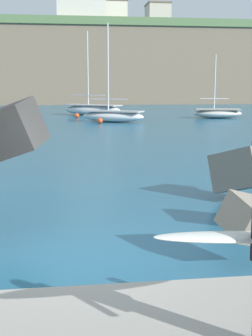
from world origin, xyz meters
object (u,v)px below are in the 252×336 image
object	(u,v)px
boat_mid_centre	(113,115)
mooring_buoy_inner	(77,115)
station_building_west	(80,4)
station_building_east	(158,19)
boat_near_centre	(217,113)
mooring_buoy_outer	(100,121)
boat_near_right	(92,109)
station_building_central	(99,19)
station_building_annex	(111,14)

from	to	relation	value
boat_mid_centre	mooring_buoy_inner	size ratio (longest dim) A/B	17.54
station_building_west	station_building_east	bearing A→B (deg)	46.08
station_building_east	boat_near_centre	bearing A→B (deg)	-95.65
mooring_buoy_outer	boat_near_centre	bearing A→B (deg)	22.73
boat_near_right	mooring_buoy_inner	xyz separation A→B (m)	(-1.63, -3.33, -0.37)
boat_mid_centre	mooring_buoy_outer	world-z (taller)	boat_mid_centre
boat_near_right	station_building_west	world-z (taller)	station_building_west
station_building_central	boat_near_centre	bearing A→B (deg)	-82.94
boat_near_right	boat_mid_centre	bearing A→B (deg)	-82.92
station_building_central	station_building_annex	bearing A→B (deg)	-78.14
station_building_west	station_building_annex	size ratio (longest dim) A/B	1.47
boat_mid_centre	station_building_annex	world-z (taller)	station_building_annex
station_building_central	station_building_east	world-z (taller)	station_building_east
boat_near_centre	mooring_buoy_inner	xyz separation A→B (m)	(-12.58, 1.99, -0.26)
boat_near_right	station_building_annex	bearing A→B (deg)	81.18
boat_mid_centre	station_building_east	size ratio (longest dim) A/B	1.33
boat_near_right	mooring_buoy_outer	distance (m)	9.93
mooring_buoy_outer	station_building_annex	distance (m)	51.76
boat_near_right	mooring_buoy_inner	distance (m)	3.72
boat_near_right	boat_mid_centre	distance (m)	8.75
boat_near_centre	boat_mid_centre	distance (m)	10.43
boat_near_right	boat_mid_centre	xyz separation A→B (m)	(1.08, -8.68, -0.06)
station_building_annex	mooring_buoy_outer	bearing A→B (deg)	-97.11
boat_mid_centre	station_building_annex	xyz separation A→B (m)	(5.00, 47.88, 14.83)
station_building_west	station_building_annex	bearing A→B (deg)	53.48
boat_mid_centre	mooring_buoy_outer	distance (m)	1.70
boat_mid_centre	station_building_annex	size ratio (longest dim) A/B	1.45
boat_mid_centre	mooring_buoy_inner	distance (m)	6.01
boat_near_centre	station_building_central	bearing A→B (deg)	97.06
boat_mid_centre	station_building_west	xyz separation A→B (m)	(-0.78, 40.07, 15.21)
station_building_annex	boat_near_right	bearing A→B (deg)	-98.82
boat_near_right	boat_mid_centre	size ratio (longest dim) A/B	1.05
station_building_central	station_building_annex	world-z (taller)	station_building_central
boat_near_right	station_building_east	world-z (taller)	station_building_east
mooring_buoy_inner	station_building_annex	distance (m)	45.80
boat_near_centre	station_building_annex	world-z (taller)	station_building_annex
boat_near_right	mooring_buoy_outer	world-z (taller)	boat_near_right
mooring_buoy_inner	mooring_buoy_outer	bearing A→B (deg)	-76.50
boat_near_centre	station_building_west	bearing A→B (deg)	106.18
boat_mid_centre	station_building_west	distance (m)	42.87
mooring_buoy_outer	station_building_west	distance (m)	44.13
station_building_east	station_building_annex	size ratio (longest dim) A/B	1.09
mooring_buoy_inner	station_building_east	bearing A→B (deg)	70.80
boat_mid_centre	boat_near_centre	bearing A→B (deg)	18.82
station_building_central	station_building_east	distance (m)	11.78
station_building_west	station_building_east	xyz separation A→B (m)	(15.92, 16.53, 0.28)
mooring_buoy_inner	station_building_east	world-z (taller)	station_building_east
boat_near_centre	station_building_central	size ratio (longest dim) A/B	0.85
boat_near_right	station_building_central	xyz separation A→B (m)	(4.51, 46.70, 14.97)
station_building_west	mooring_buoy_inner	bearing A→B (deg)	-93.18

